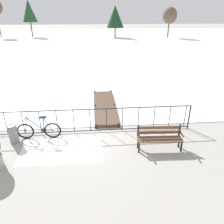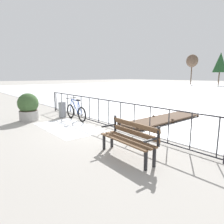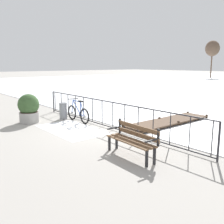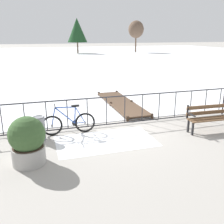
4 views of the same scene
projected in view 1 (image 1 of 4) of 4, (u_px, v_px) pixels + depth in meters
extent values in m
plane|color=#9E9991|center=(83.00, 132.00, 8.94)|extent=(160.00, 160.00, 0.00)
cube|color=white|center=(89.00, 42.00, 34.52)|extent=(80.00, 56.00, 0.03)
cube|color=white|center=(62.00, 150.00, 7.80)|extent=(2.94, 1.65, 0.01)
cylinder|color=#232328|center=(81.00, 110.00, 8.49)|extent=(9.00, 0.04, 0.04)
cylinder|color=#232328|center=(83.00, 131.00, 8.90)|extent=(9.00, 0.04, 0.04)
cylinder|color=#232328|center=(189.00, 117.00, 9.07)|extent=(0.06, 0.06, 1.05)
cylinder|color=#232328|center=(6.00, 123.00, 8.46)|extent=(0.03, 0.03, 0.97)
cylinder|color=#232328|center=(23.00, 123.00, 8.51)|extent=(0.03, 0.03, 0.97)
cylinder|color=#232328|center=(40.00, 122.00, 8.57)|extent=(0.03, 0.03, 0.97)
cylinder|color=#232328|center=(57.00, 121.00, 8.62)|extent=(0.03, 0.03, 0.97)
cylinder|color=#232328|center=(74.00, 121.00, 8.67)|extent=(0.03, 0.03, 0.97)
cylinder|color=#232328|center=(90.00, 120.00, 8.72)|extent=(0.03, 0.03, 0.97)
cylinder|color=#232328|center=(106.00, 119.00, 8.77)|extent=(0.03, 0.03, 0.97)
cylinder|color=#232328|center=(122.00, 119.00, 8.83)|extent=(0.03, 0.03, 0.97)
cylinder|color=#232328|center=(138.00, 118.00, 8.88)|extent=(0.03, 0.03, 0.97)
cylinder|color=#232328|center=(154.00, 118.00, 8.93)|extent=(0.03, 0.03, 0.97)
cylinder|color=#232328|center=(170.00, 117.00, 8.98)|extent=(0.03, 0.03, 0.97)
cylinder|color=#232328|center=(185.00, 116.00, 9.03)|extent=(0.03, 0.03, 0.97)
torus|color=black|center=(53.00, 130.00, 8.44)|extent=(0.66, 0.07, 0.66)
cylinder|color=gray|center=(53.00, 130.00, 8.44)|extent=(0.08, 0.06, 0.08)
torus|color=black|center=(26.00, 131.00, 8.38)|extent=(0.66, 0.07, 0.66)
cylinder|color=gray|center=(26.00, 131.00, 8.38)|extent=(0.08, 0.06, 0.08)
cylinder|color=#2D51B2|center=(44.00, 124.00, 8.30)|extent=(0.08, 0.04, 0.53)
cylinder|color=#2D51B2|center=(35.00, 124.00, 8.27)|extent=(0.61, 0.05, 0.59)
cylinder|color=#2D51B2|center=(35.00, 118.00, 8.16)|extent=(0.63, 0.05, 0.07)
cylinder|color=#2D51B2|center=(48.00, 130.00, 8.43)|extent=(0.34, 0.04, 0.05)
cylinder|color=#2D51B2|center=(48.00, 124.00, 8.31)|extent=(0.32, 0.04, 0.56)
cylinder|color=#2D51B2|center=(26.00, 125.00, 8.26)|extent=(0.16, 0.04, 0.59)
cube|color=black|center=(43.00, 117.00, 8.17)|extent=(0.24, 0.11, 0.05)
cylinder|color=black|center=(26.00, 117.00, 8.12)|extent=(0.04, 0.52, 0.03)
cylinder|color=black|center=(44.00, 130.00, 8.41)|extent=(0.18, 0.02, 0.18)
cube|color=brown|center=(159.00, 137.00, 7.79)|extent=(1.60, 0.17, 0.04)
cube|color=brown|center=(160.00, 139.00, 7.65)|extent=(1.60, 0.17, 0.04)
cube|color=brown|center=(161.00, 142.00, 7.51)|extent=(1.60, 0.17, 0.04)
cube|color=brown|center=(159.00, 132.00, 7.82)|extent=(1.60, 0.13, 0.12)
cube|color=brown|center=(159.00, 127.00, 7.73)|extent=(1.60, 0.13, 0.12)
cube|color=black|center=(181.00, 146.00, 7.65)|extent=(0.05, 0.06, 0.44)
cube|color=black|center=(179.00, 142.00, 7.89)|extent=(0.05, 0.06, 0.44)
cube|color=black|center=(180.00, 130.00, 7.81)|extent=(0.05, 0.05, 0.45)
cube|color=black|center=(182.00, 134.00, 7.59)|extent=(0.06, 0.40, 0.04)
cube|color=black|center=(139.00, 147.00, 7.60)|extent=(0.05, 0.06, 0.44)
cube|color=black|center=(138.00, 143.00, 7.84)|extent=(0.05, 0.06, 0.44)
cube|color=black|center=(138.00, 131.00, 7.75)|extent=(0.05, 0.05, 0.45)
cube|color=black|center=(139.00, 135.00, 7.54)|extent=(0.06, 0.40, 0.04)
cylinder|color=gray|center=(13.00, 134.00, 8.13)|extent=(0.34, 0.34, 0.72)
torus|color=#494A4E|center=(11.00, 126.00, 7.98)|extent=(0.35, 0.35, 0.02)
cube|color=#4C3828|center=(105.00, 106.00, 11.15)|extent=(1.10, 4.25, 0.06)
cylinder|color=#35271C|center=(96.00, 126.00, 9.21)|extent=(0.10, 0.10, 0.20)
cylinder|color=#35271C|center=(119.00, 125.00, 9.29)|extent=(0.10, 0.10, 0.20)
cylinder|color=#35271C|center=(95.00, 106.00, 11.12)|extent=(0.10, 0.10, 0.20)
cylinder|color=#35271C|center=(114.00, 106.00, 11.20)|extent=(0.10, 0.10, 0.20)
cylinder|color=#35271C|center=(95.00, 92.00, 13.04)|extent=(0.10, 0.10, 0.20)
cylinder|color=#35271C|center=(111.00, 92.00, 13.11)|extent=(0.10, 0.10, 0.20)
cylinder|color=brown|center=(115.00, 29.00, 40.26)|extent=(0.22, 0.22, 2.96)
cone|color=#193D1E|center=(115.00, 16.00, 39.33)|extent=(3.20, 3.20, 3.78)
cylinder|color=brown|center=(168.00, 29.00, 40.32)|extent=(0.22, 0.22, 3.04)
ellipsoid|color=brown|center=(170.00, 15.00, 39.34)|extent=(2.62, 2.62, 2.89)
cylinder|color=brown|center=(31.00, 25.00, 40.96)|extent=(0.22, 0.22, 4.47)
cone|color=#1E4723|center=(29.00, 11.00, 39.95)|extent=(2.67, 2.67, 3.83)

